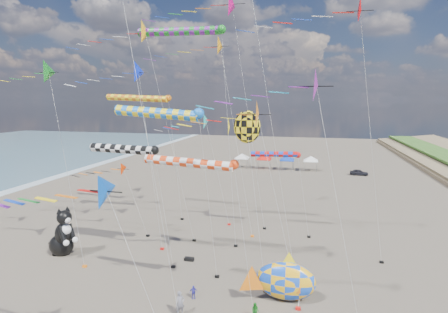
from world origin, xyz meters
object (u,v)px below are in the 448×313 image
person_adult (180,303)px  parked_car (359,172)px  fish_inflatable (285,281)px  cat_inflatable (63,230)px  child_blue (193,292)px  child_green (255,311)px

person_adult → parked_car: 55.82m
fish_inflatable → parked_car: bearing=76.7°
fish_inflatable → person_adult: 7.98m
cat_inflatable → person_adult: (14.72, -6.63, -1.60)m
child_blue → cat_inflatable: bearing=134.0°
child_blue → parked_car: parked_car is taller
fish_inflatable → cat_inflatable: bearing=172.2°
person_adult → parked_car: size_ratio=0.51×
child_blue → person_adult: bearing=-125.6°
person_adult → child_green: person_adult is taller
cat_inflatable → parked_car: cat_inflatable is taller
cat_inflatable → child_green: cat_inflatable is taller
cat_inflatable → child_green: 20.84m
parked_car → child_green: bearing=169.8°
person_adult → fish_inflatable: bearing=-5.4°
fish_inflatable → child_blue: 7.06m
child_blue → parked_car: 53.64m
cat_inflatable → child_blue: 15.71m
fish_inflatable → child_green: 3.44m
person_adult → child_blue: 2.28m
child_blue → parked_car: size_ratio=0.30×
fish_inflatable → child_green: bearing=-124.2°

